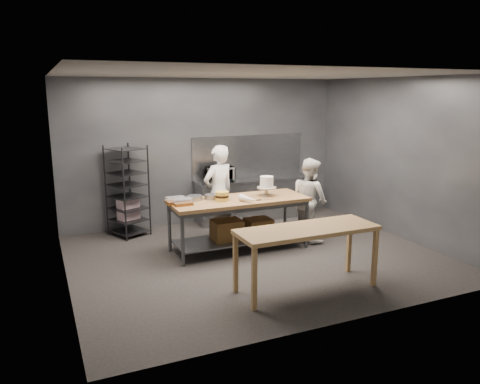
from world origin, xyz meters
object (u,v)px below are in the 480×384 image
at_px(chef_right, 310,199).
at_px(microwave, 220,174).
at_px(near_counter, 307,234).
at_px(chef_behind, 219,193).
at_px(layer_cake, 222,196).
at_px(frosted_cake_stand, 267,184).
at_px(speed_rack, 127,192).
at_px(work_table, 239,218).

xyz_separation_m(chef_right, microwave, (-1.11, 1.73, 0.28)).
height_order(near_counter, chef_behind, chef_behind).
bearing_deg(layer_cake, frosted_cake_stand, 2.02).
distance_m(near_counter, chef_behind, 2.63).
distance_m(near_counter, chef_right, 2.28).
distance_m(near_counter, frosted_cake_stand, 1.99).
height_order(speed_rack, chef_right, speed_rack).
bearing_deg(work_table, microwave, 79.66).
distance_m(frosted_cake_stand, layer_cake, 0.87).
height_order(near_counter, layer_cake, layer_cake).
height_order(near_counter, chef_right, chef_right).
relative_size(work_table, speed_rack, 1.37).
bearing_deg(chef_right, near_counter, 140.28).
height_order(work_table, near_counter, work_table).
distance_m(near_counter, layer_cake, 1.98).
xyz_separation_m(work_table, layer_cake, (-0.33, -0.02, 0.43)).
height_order(frosted_cake_stand, layer_cake, frosted_cake_stand).
distance_m(work_table, chef_right, 1.44).
bearing_deg(chef_behind, layer_cake, 55.90).
height_order(chef_behind, microwave, chef_behind).
xyz_separation_m(work_table, chef_right, (1.42, -0.00, 0.20)).
height_order(speed_rack, layer_cake, speed_rack).
relative_size(chef_right, microwave, 2.85).
height_order(microwave, frosted_cake_stand, frosted_cake_stand).
xyz_separation_m(speed_rack, frosted_cake_stand, (2.15, -1.64, 0.28)).
height_order(work_table, layer_cake, layer_cake).
bearing_deg(frosted_cake_stand, layer_cake, -177.98).
distance_m(chef_behind, chef_right, 1.69).
xyz_separation_m(near_counter, chef_behind, (-0.30, 2.61, 0.08)).
distance_m(chef_right, layer_cake, 1.76).
distance_m(speed_rack, chef_behind, 1.78).
bearing_deg(chef_right, microwave, 25.75).
bearing_deg(chef_behind, frosted_cake_stand, 116.33).
bearing_deg(microwave, work_table, -100.34).
bearing_deg(chef_right, layer_cake, 83.71).
bearing_deg(near_counter, speed_rack, 116.77).
bearing_deg(speed_rack, frosted_cake_stand, -37.29).
xyz_separation_m(chef_right, layer_cake, (-1.75, -0.02, 0.23)).
distance_m(speed_rack, microwave, 1.95).
bearing_deg(work_table, chef_behind, 99.85).
xyz_separation_m(near_counter, frosted_cake_stand, (0.35, 1.93, 0.33)).
relative_size(work_table, near_counter, 1.20).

